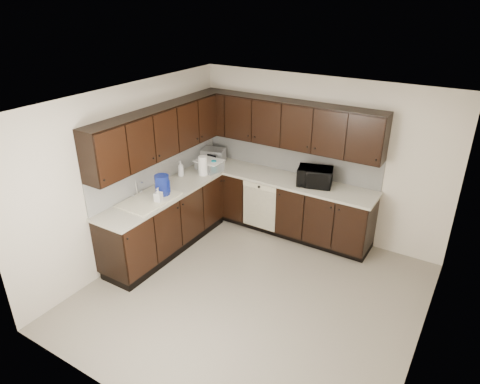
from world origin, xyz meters
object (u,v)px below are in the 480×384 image
at_px(microwave, 315,177).
at_px(toaster_oven, 213,156).
at_px(blue_pitcher, 162,186).
at_px(sink, 149,204).
at_px(storage_bin, 209,165).

bearing_deg(microwave, toaster_oven, 164.69).
height_order(toaster_oven, blue_pitcher, blue_pitcher).
bearing_deg(blue_pitcher, sink, -129.25).
relative_size(toaster_oven, blue_pitcher, 1.21).
bearing_deg(microwave, sink, -151.80).
height_order(sink, microwave, microwave).
bearing_deg(blue_pitcher, toaster_oven, 70.10).
xyz_separation_m(toaster_oven, storage_bin, (0.14, -0.32, -0.04)).
relative_size(storage_bin, blue_pitcher, 1.31).
distance_m(microwave, blue_pitcher, 2.24).
bearing_deg(toaster_oven, microwave, -15.96).
xyz_separation_m(sink, storage_bin, (0.07, 1.36, 0.14)).
xyz_separation_m(toaster_oven, blue_pitcher, (0.13, -1.45, 0.04)).
height_order(sink, storage_bin, sink).
height_order(sink, blue_pitcher, blue_pitcher).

